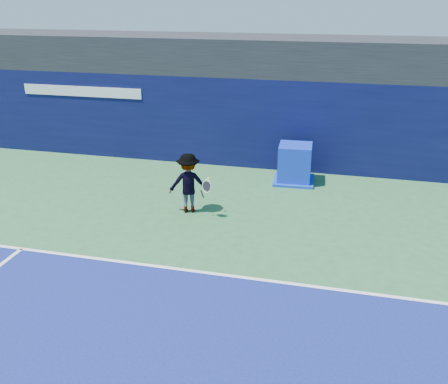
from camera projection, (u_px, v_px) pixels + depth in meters
The scene contains 7 objects.
ground at pixel (186, 374), 7.85m from camera, with size 80.00×80.00×0.00m, color #2B6135.
baseline at pixel (229, 276), 10.55m from camera, with size 24.00×0.10×0.01m, color white.
stadium_band at pixel (287, 55), 16.88m from camera, with size 36.00×3.00×1.20m, color black.
back_wall_assembly at pixel (280, 123), 16.76m from camera, with size 36.00×1.03×3.00m.
equipment_cart at pixel (295, 165), 15.65m from camera, with size 1.32×1.32×1.20m.
tennis_player at pixel (189, 183), 13.38m from camera, with size 1.34×0.88×1.65m.
tennis_ball at pixel (209, 178), 13.18m from camera, with size 0.07×0.07×0.07m.
Camera 1 is at (2.07, -5.90, 5.57)m, focal length 40.00 mm.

